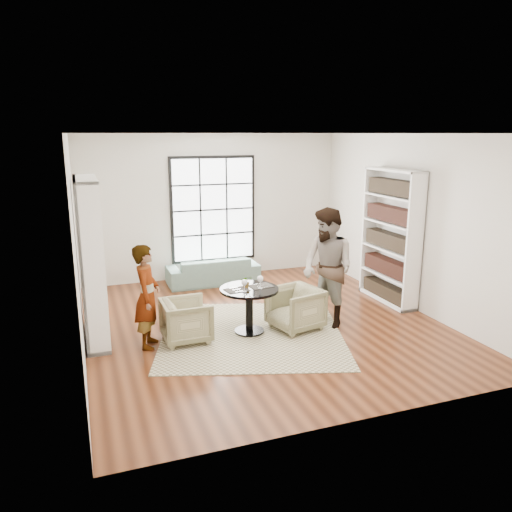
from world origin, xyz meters
name	(u,v)px	position (x,y,z in m)	size (l,w,h in m)	color
ground	(263,323)	(0.00, 0.00, 0.00)	(6.00, 6.00, 0.00)	brown
room_shell	(252,241)	(0.00, 0.54, 1.26)	(6.00, 6.01, 6.00)	silver
rug	(252,333)	(-0.31, -0.35, 0.01)	(2.72, 2.72, 0.01)	#BBB08C
pedestal_table	(249,300)	(-0.33, -0.29, 0.52)	(0.90, 0.90, 0.72)	black
sofa	(213,270)	(-0.17, 2.45, 0.27)	(1.85, 0.72, 0.54)	slate
armchair_left	(186,320)	(-1.31, -0.27, 0.32)	(0.68, 0.70, 0.64)	tan
armchair_right	(295,308)	(0.40, -0.38, 0.33)	(0.71, 0.73, 0.67)	tan
person_left	(147,296)	(-1.86, -0.27, 0.75)	(0.55, 0.36, 1.50)	gray
person_right	(328,268)	(0.95, -0.38, 0.94)	(0.92, 0.71, 1.89)	gray
placemat_left	(237,290)	(-0.54, -0.32, 0.72)	(0.34, 0.26, 0.01)	#282523
placemat_right	(261,286)	(-0.13, -0.26, 0.72)	(0.34, 0.26, 0.01)	#282523
cutlery_left	(237,289)	(-0.54, -0.32, 0.73)	(0.14, 0.22, 0.01)	silver
cutlery_right	(261,286)	(-0.13, -0.26, 0.73)	(0.14, 0.22, 0.01)	silver
wine_glass_left	(244,283)	(-0.46, -0.43, 0.85)	(0.09, 0.09, 0.19)	silver
wine_glass_right	(260,279)	(-0.18, -0.36, 0.86)	(0.09, 0.09, 0.20)	silver
flower_centerpiece	(246,282)	(-0.36, -0.25, 0.81)	(0.17, 0.15, 0.19)	gray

